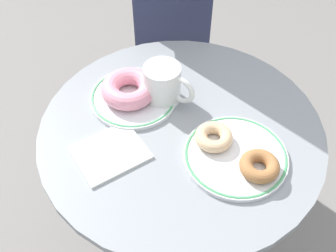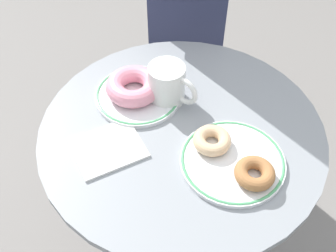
% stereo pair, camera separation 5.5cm
% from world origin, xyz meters
% --- Properties ---
extents(cafe_table, '(0.63, 0.63, 0.72)m').
position_xyz_m(cafe_table, '(0.00, 0.00, 0.51)').
color(cafe_table, gray).
rests_on(cafe_table, ground).
extents(plate_left, '(0.20, 0.20, 0.01)m').
position_xyz_m(plate_left, '(-0.14, -0.00, 0.72)').
color(plate_left, white).
rests_on(plate_left, cafe_table).
extents(plate_right, '(0.21, 0.21, 0.01)m').
position_xyz_m(plate_right, '(0.14, 0.00, 0.72)').
color(plate_right, white).
rests_on(plate_right, cafe_table).
extents(donut_pink_frosted, '(0.13, 0.13, 0.04)m').
position_xyz_m(donut_pink_frosted, '(-0.15, -0.01, 0.75)').
color(donut_pink_frosted, pink).
rests_on(donut_pink_frosted, plate_left).
extents(donut_cinnamon, '(0.11, 0.11, 0.03)m').
position_xyz_m(donut_cinnamon, '(0.19, -0.01, 0.74)').
color(donut_cinnamon, '#A36B3D').
rests_on(donut_cinnamon, plate_right).
extents(donut_glazed, '(0.08, 0.08, 0.03)m').
position_xyz_m(donut_glazed, '(0.08, -0.00, 0.74)').
color(donut_glazed, '#E0B789').
rests_on(donut_glazed, plate_right).
extents(paper_napkin, '(0.16, 0.17, 0.01)m').
position_xyz_m(paper_napkin, '(-0.07, -0.15, 0.72)').
color(paper_napkin, white).
rests_on(paper_napkin, cafe_table).
extents(coffee_mug, '(0.13, 0.08, 0.09)m').
position_xyz_m(coffee_mug, '(-0.08, 0.04, 0.76)').
color(coffee_mug, white).
rests_on(coffee_mug, cafe_table).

